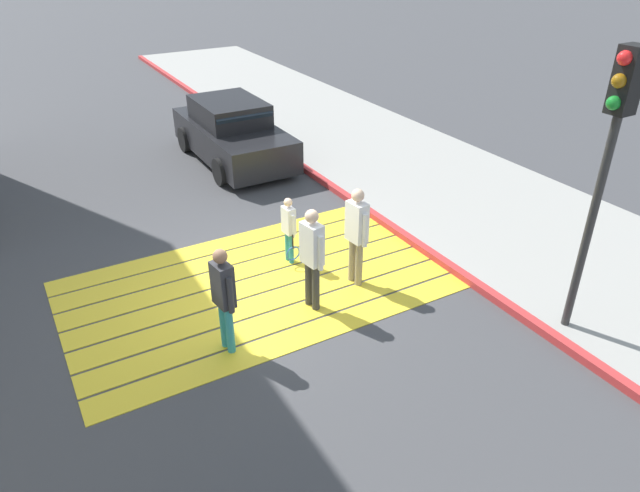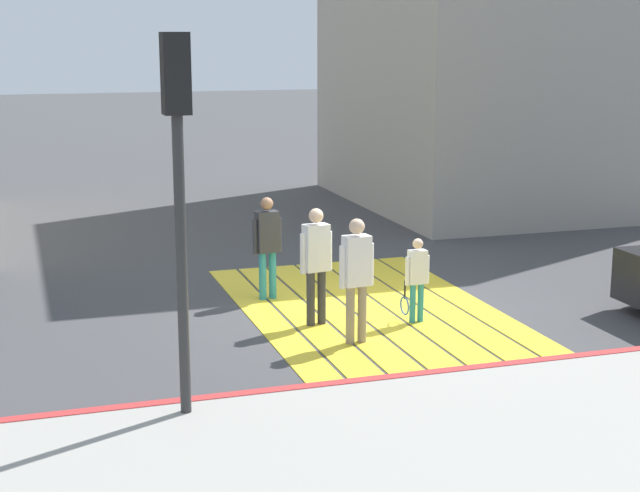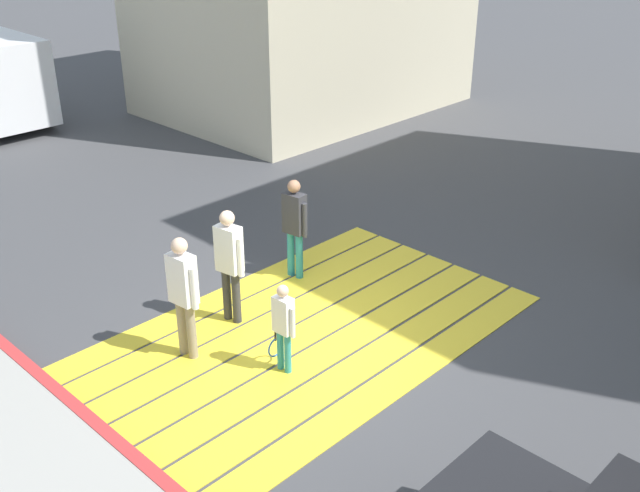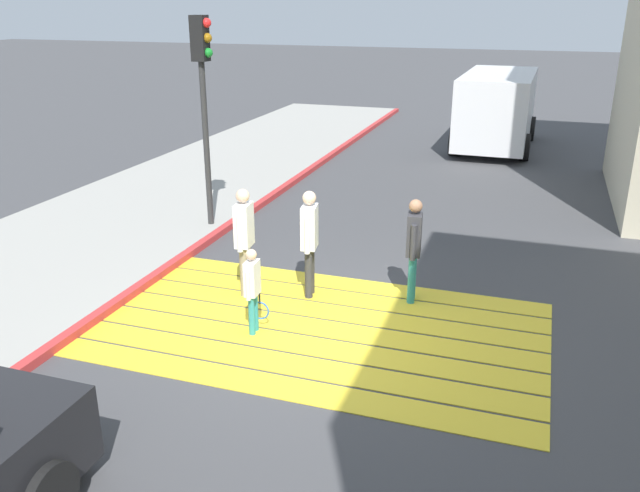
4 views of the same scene
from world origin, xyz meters
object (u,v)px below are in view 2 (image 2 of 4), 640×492
pedestrian_adult_side (267,241)px  traffic_light_corner (178,149)px  pedestrian_adult_lead (316,258)px  pedestrian_adult_trailing (356,272)px  pedestrian_child_with_racket (417,276)px

pedestrian_adult_side → traffic_light_corner: bearing=155.1°
pedestrian_adult_lead → pedestrian_adult_trailing: 1.04m
pedestrian_adult_side → pedestrian_child_with_racket: 2.64m
pedestrian_adult_trailing → pedestrian_adult_side: bearing=12.8°
pedestrian_adult_lead → pedestrian_child_with_racket: 1.52m
pedestrian_adult_lead → pedestrian_adult_side: 1.63m
pedestrian_adult_trailing → pedestrian_adult_side: 2.66m
pedestrian_child_with_racket → pedestrian_adult_trailing: bearing=119.3°
pedestrian_adult_side → pedestrian_child_with_racket: (-1.93, -1.78, -0.26)m
pedestrian_adult_side → pedestrian_child_with_racket: pedestrian_adult_side is taller
pedestrian_adult_lead → pedestrian_child_with_racket: size_ratio=1.37×
traffic_light_corner → pedestrian_adult_trailing: 3.97m
traffic_light_corner → pedestrian_adult_side: 5.52m
pedestrian_adult_trailing → pedestrian_child_with_racket: pedestrian_adult_trailing is taller
traffic_light_corner → pedestrian_adult_lead: 4.41m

